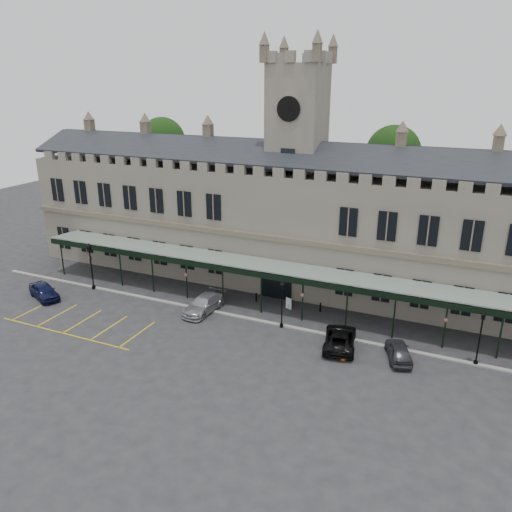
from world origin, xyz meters
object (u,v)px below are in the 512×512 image
at_px(traffic_cone, 343,356).
at_px(car_taxi, 204,304).
at_px(car_left_a, 44,291).
at_px(car_right_a, 399,351).
at_px(station_building, 295,223).
at_px(lamp_post_left, 91,262).
at_px(clock_tower, 297,159).
at_px(car_van, 340,338).
at_px(sign_board, 289,304).
at_px(lamp_post_mid, 282,300).
at_px(lamp_post_right, 481,333).

relative_size(traffic_cone, car_taxi, 0.13).
relative_size(car_left_a, car_right_a, 1.10).
relative_size(station_building, car_left_a, 13.37).
relative_size(lamp_post_left, traffic_cone, 7.69).
bearing_deg(traffic_cone, lamp_post_left, 173.41).
xyz_separation_m(station_building, traffic_cone, (9.13, -13.76, -6.15)).
relative_size(clock_tower, traffic_cone, 37.91).
height_order(traffic_cone, car_van, car_van).
bearing_deg(car_right_a, sign_board, -43.75).
xyz_separation_m(station_building, lamp_post_mid, (2.78, -10.63, -3.90)).
distance_m(clock_tower, car_left_a, 28.36).
height_order(car_left_a, car_van, car_left_a).
xyz_separation_m(station_building, clock_tower, (0.00, 0.09, 6.64)).
bearing_deg(lamp_post_right, sign_board, 168.08).
bearing_deg(lamp_post_left, car_left_a, -126.63).
distance_m(lamp_post_left, traffic_cone, 27.59).
height_order(station_building, car_taxi, station_building).
xyz_separation_m(car_taxi, car_van, (13.32, -1.20, -0.02)).
bearing_deg(sign_board, lamp_post_left, -150.85).
relative_size(station_building, lamp_post_left, 11.93).
relative_size(car_left_a, car_taxi, 0.86).
bearing_deg(traffic_cone, car_taxi, 167.60).
xyz_separation_m(station_building, lamp_post_right, (18.53, -10.37, -3.76)).
relative_size(car_taxi, car_right_a, 1.28).
height_order(station_building, traffic_cone, station_building).
distance_m(clock_tower, car_van, 19.10).
bearing_deg(sign_board, car_van, -19.60).
bearing_deg(lamp_post_mid, lamp_post_right, 0.93).
bearing_deg(car_van, lamp_post_mid, -23.49).
xyz_separation_m(clock_tower, car_left_a, (-21.00, -14.52, -12.35)).
relative_size(station_building, car_right_a, 14.65).
distance_m(lamp_post_right, traffic_cone, 10.28).
height_order(traffic_cone, car_left_a, car_left_a).
height_order(car_taxi, car_right_a, car_taxi).
bearing_deg(car_left_a, traffic_cone, -64.74).
bearing_deg(car_left_a, car_taxi, -52.73).
height_order(station_building, clock_tower, clock_tower).
xyz_separation_m(station_building, car_taxi, (-5.00, -10.65, -5.71)).
height_order(car_van, car_right_a, car_van).
bearing_deg(lamp_post_left, clock_tower, 30.50).
height_order(sign_board, car_right_a, car_right_a).
relative_size(lamp_post_left, sign_board, 4.49).
distance_m(clock_tower, lamp_post_right, 23.69).
relative_size(lamp_post_mid, lamp_post_right, 0.95).
distance_m(car_left_a, car_right_a, 34.09).
relative_size(lamp_post_right, sign_board, 4.08).
height_order(lamp_post_left, lamp_post_mid, lamp_post_left).
height_order(clock_tower, lamp_post_left, clock_tower).
bearing_deg(lamp_post_left, station_building, 30.30).
bearing_deg(car_left_a, station_building, -31.52).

